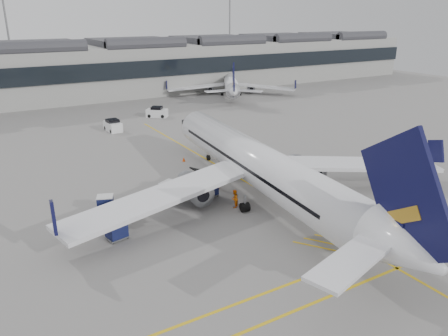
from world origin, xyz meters
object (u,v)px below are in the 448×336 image
ramp_agent_b (235,199)px  pushback_tug (121,212)px  baggage_cart_a (209,189)px  airliner_main (261,167)px  ramp_agent_a (218,182)px  belt_loader (197,179)px

ramp_agent_b → pushback_tug: size_ratio=0.65×
baggage_cart_a → airliner_main: bearing=-49.6°
ramp_agent_a → ramp_agent_b: 4.99m
baggage_cart_a → pushback_tug: 9.54m
airliner_main → belt_loader: size_ratio=8.98×
airliner_main → pushback_tug: size_ratio=15.79×
airliner_main → belt_loader: airliner_main is taller
ramp_agent_b → belt_loader: bearing=-125.3°
airliner_main → baggage_cart_a: 5.84m
ramp_agent_a → ramp_agent_b: (-0.96, -4.90, 0.12)m
ramp_agent_b → pushback_tug: ramp_agent_b is taller
belt_loader → baggage_cart_a: size_ratio=2.67×
airliner_main → pushback_tug: 14.29m
belt_loader → ramp_agent_a: 2.75m
ramp_agent_a → pushback_tug: ramp_agent_a is taller
ramp_agent_a → pushback_tug: size_ratio=0.56×
ramp_agent_b → airliner_main: bearing=148.9°
ramp_agent_a → baggage_cart_a: bearing=171.4°
belt_loader → pushback_tug: bearing=-161.3°
airliner_main → ramp_agent_a: (-2.39, 4.48, -2.70)m
ramp_agent_b → pushback_tug: bearing=-55.4°
pushback_tug → baggage_cart_a: bearing=-8.2°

